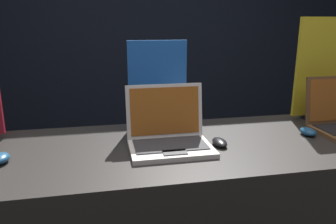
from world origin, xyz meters
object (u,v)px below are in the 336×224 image
object	(u,v)px
mouse_middle	(220,142)
promo_stand_middle	(158,87)
mouse_front	(0,158)
mouse_back	(308,132)
promo_stand_back	(323,71)
laptop_middle	(168,133)

from	to	relation	value
mouse_middle	promo_stand_middle	world-z (taller)	promo_stand_middle
mouse_front	promo_stand_middle	distance (m)	0.75
promo_stand_middle	mouse_back	distance (m)	0.74
promo_stand_back	laptop_middle	bearing A→B (deg)	-163.92
mouse_front	laptop_middle	bearing A→B (deg)	3.46
mouse_back	promo_stand_back	world-z (taller)	promo_stand_back
mouse_front	promo_stand_back	xyz separation A→B (m)	(1.56, 0.30, 0.24)
laptop_middle	promo_stand_middle	xyz separation A→B (m)	(-0.00, 0.27, 0.15)
mouse_front	mouse_middle	world-z (taller)	mouse_front
promo_stand_middle	mouse_back	size ratio (longest dim) A/B	4.63
laptop_middle	promo_stand_back	distance (m)	0.96
mouse_middle	mouse_front	bearing A→B (deg)	-179.50
mouse_front	promo_stand_back	world-z (taller)	promo_stand_back
mouse_middle	promo_stand_back	world-z (taller)	promo_stand_back
mouse_front	promo_stand_back	distance (m)	1.60
laptop_middle	promo_stand_back	world-z (taller)	promo_stand_back
laptop_middle	promo_stand_back	size ratio (longest dim) A/B	0.63
mouse_front	mouse_back	distance (m)	1.33
promo_stand_back	promo_stand_middle	bearing A→B (deg)	179.52
mouse_front	promo_stand_back	size ratio (longest dim) A/B	0.17
mouse_front	laptop_middle	size ratio (longest dim) A/B	0.27
mouse_middle	promo_stand_middle	bearing A→B (deg)	126.19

